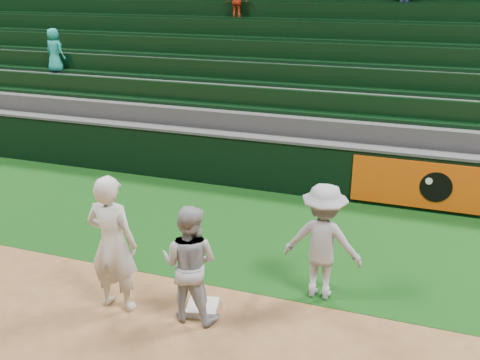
% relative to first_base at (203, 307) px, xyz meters
% --- Properties ---
extents(ground, '(70.00, 70.00, 0.00)m').
position_rel_first_base_xyz_m(ground, '(-0.24, -0.23, -0.05)').
color(ground, brown).
rests_on(ground, ground).
extents(foul_grass, '(36.00, 4.20, 0.01)m').
position_rel_first_base_xyz_m(foul_grass, '(-0.24, 2.77, -0.05)').
color(foul_grass, '#0D350E').
rests_on(foul_grass, ground).
extents(first_base, '(0.53, 0.53, 0.10)m').
position_rel_first_base_xyz_m(first_base, '(0.00, 0.00, 0.00)').
color(first_base, silver).
rests_on(first_base, ground).
extents(first_baseman, '(0.76, 0.51, 2.08)m').
position_rel_first_base_xyz_m(first_baseman, '(-1.23, -0.31, 0.99)').
color(first_baseman, silver).
rests_on(first_baseman, ground).
extents(baserunner, '(0.85, 0.66, 1.74)m').
position_rel_first_base_xyz_m(baserunner, '(-0.09, -0.19, 0.82)').
color(baserunner, '#9EA1A8').
rests_on(baserunner, ground).
extents(base_coach, '(1.19, 0.69, 1.82)m').
position_rel_first_base_xyz_m(base_coach, '(1.55, 0.97, 0.87)').
color(base_coach, '#979AA4').
rests_on(base_coach, foul_grass).
extents(field_wall, '(36.00, 0.45, 1.25)m').
position_rel_first_base_xyz_m(field_wall, '(-0.21, 4.97, 0.58)').
color(field_wall, black).
rests_on(field_wall, ground).
extents(stadium_seating, '(36.00, 5.95, 5.18)m').
position_rel_first_base_xyz_m(stadium_seating, '(-0.25, 8.74, 1.65)').
color(stadium_seating, '#333336').
rests_on(stadium_seating, ground).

